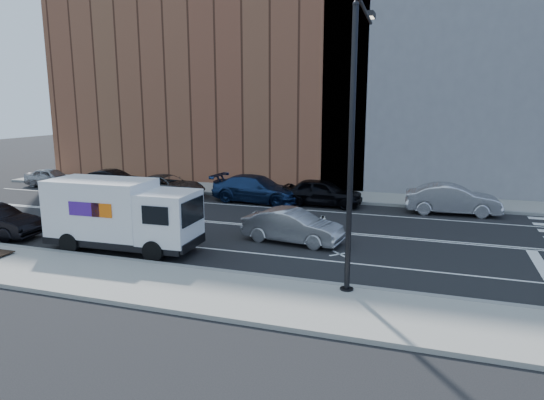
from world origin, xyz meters
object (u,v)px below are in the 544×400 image
Objects in this scene: far_parked_a at (51,178)px; driving_sedan at (293,226)px; fedex_van at (122,214)px; far_parked_b at (113,181)px.

driving_sedan reaches higher than far_parked_a.
fedex_van is at bearing -128.87° from far_parked_a.
far_parked_b is (-8.92, 11.46, -0.81)m from fedex_van.
fedex_van reaches higher than far_parked_b.
far_parked_b is at bearing -91.46° from far_parked_a.
fedex_van is 7.36m from driving_sedan.
driving_sedan is (6.49, 3.37, -0.82)m from fedex_van.
driving_sedan is at bearing -111.53° from far_parked_a.
far_parked_a is 22.46m from driving_sedan.
far_parked_b is 1.01× the size of driving_sedan.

